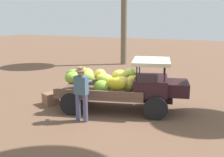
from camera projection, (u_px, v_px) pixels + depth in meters
name	position (u px, v px, depth m)	size (l,w,h in m)	color
ground_plane	(120.00, 110.00, 9.88)	(60.00, 60.00, 0.00)	brown
truck	(122.00, 85.00, 9.68)	(4.65, 2.55, 1.82)	black
farmer	(81.00, 91.00, 8.61)	(0.53, 0.46, 1.75)	#505174
wooden_crate	(51.00, 99.00, 10.46)	(0.50, 0.44, 0.44)	#8B5F48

